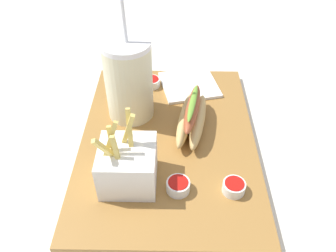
{
  "coord_description": "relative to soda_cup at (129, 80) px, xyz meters",
  "views": [
    {
      "loc": [
        -0.48,
        -0.01,
        0.48
      ],
      "look_at": [
        0.0,
        0.0,
        0.05
      ],
      "focal_mm": 36.68,
      "sensor_mm": 36.0,
      "label": 1
    }
  ],
  "objects": [
    {
      "name": "soda_cup",
      "position": [
        0.0,
        0.0,
        0.0
      ],
      "size": [
        0.09,
        0.09,
        0.27
      ],
      "color": "beige",
      "rests_on": "food_tray"
    },
    {
      "name": "napkin_stack",
      "position": [
        0.1,
        -0.12,
        -0.08
      ],
      "size": [
        0.14,
        0.15,
        0.01
      ],
      "primitive_type": "cube",
      "rotation": [
        0.0,
        0.0,
        0.23
      ],
      "color": "white",
      "rests_on": "food_tray"
    },
    {
      "name": "ground_plane",
      "position": [
        -0.07,
        -0.08,
        -0.11
      ],
      "size": [
        2.4,
        2.4,
        0.02
      ],
      "primitive_type": "cube",
      "color": "silver"
    },
    {
      "name": "ketchup_cup_1",
      "position": [
        0.1,
        -0.04,
        -0.07
      ],
      "size": [
        0.04,
        0.04,
        0.02
      ],
      "color": "white",
      "rests_on": "food_tray"
    },
    {
      "name": "ketchup_cup_3",
      "position": [
        -0.2,
        -0.19,
        -0.07
      ],
      "size": [
        0.04,
        0.04,
        0.02
      ],
      "color": "white",
      "rests_on": "food_tray"
    },
    {
      "name": "hot_dog_1",
      "position": [
        -0.04,
        -0.12,
        -0.06
      ],
      "size": [
        0.17,
        0.08,
        0.07
      ],
      "color": "tan",
      "rests_on": "food_tray"
    },
    {
      "name": "fries_basket",
      "position": [
        -0.18,
        -0.01,
        -0.04
      ],
      "size": [
        0.09,
        0.09,
        0.14
      ],
      "color": "white",
      "rests_on": "food_tray"
    },
    {
      "name": "ketchup_cup_2",
      "position": [
        -0.2,
        -0.1,
        -0.07
      ],
      "size": [
        0.04,
        0.04,
        0.02
      ],
      "color": "white",
      "rests_on": "food_tray"
    },
    {
      "name": "food_tray",
      "position": [
        -0.07,
        -0.08,
        -0.09
      ],
      "size": [
        0.47,
        0.34,
        0.02
      ],
      "primitive_type": "cube",
      "color": "olive",
      "rests_on": "ground_plane"
    }
  ]
}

